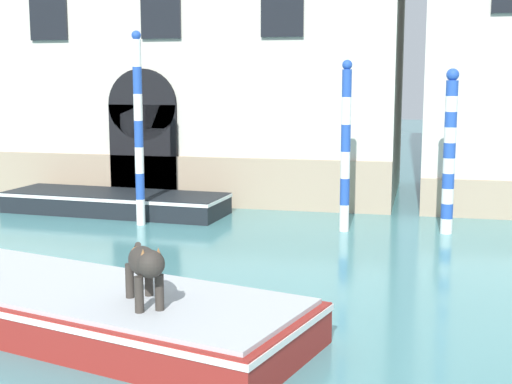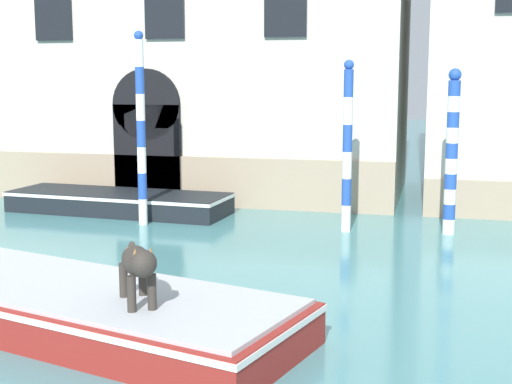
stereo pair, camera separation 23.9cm
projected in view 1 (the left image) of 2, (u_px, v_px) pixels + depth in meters
The scene contains 6 objects.
boat_foreground at pixel (60, 301), 9.89m from camera, with size 7.60×4.07×0.60m.
dog_on_deck at pixel (145, 264), 8.73m from camera, with size 0.79×1.07×0.81m.
boat_moored_near_palazzo at pixel (116, 202), 18.12m from camera, with size 5.81×2.13×0.53m.
mooring_pole_0 at pixel (139, 129), 16.33m from camera, with size 0.21×0.21×4.46m.
mooring_pole_3 at pixel (346, 146), 15.69m from camera, with size 0.22×0.22×3.79m.
mooring_pole_4 at pixel (449, 151), 15.47m from camera, with size 0.27×0.27×3.60m.
Camera 1 is at (5.13, -1.94, 3.37)m, focal length 50.00 mm.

